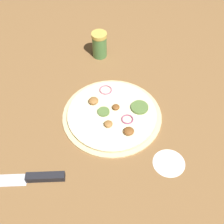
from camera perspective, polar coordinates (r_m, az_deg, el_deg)
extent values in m
plane|color=brown|center=(0.89, 0.00, -0.75)|extent=(3.00, 3.00, 0.00)
cylinder|color=beige|center=(0.89, 0.00, -0.58)|extent=(0.28, 0.28, 0.01)
cylinder|color=beige|center=(0.89, 0.00, -0.33)|extent=(0.25, 0.25, 0.00)
ellipsoid|color=brown|center=(0.89, 0.72, 0.91)|extent=(0.02, 0.02, 0.01)
cylinder|color=#567538|center=(0.90, 5.05, 0.87)|extent=(0.05, 0.05, 0.01)
cylinder|color=#567538|center=(0.88, -1.56, 0.06)|extent=(0.03, 0.03, 0.01)
ellipsoid|color=#996633|center=(0.91, -3.39, 2.07)|extent=(0.03, 0.03, 0.01)
torus|color=#A34C70|center=(0.94, -1.17, 4.07)|extent=(0.04, 0.04, 0.00)
ellipsoid|color=brown|center=(0.84, 2.85, -3.64)|extent=(0.03, 0.03, 0.01)
torus|color=#934266|center=(0.87, 2.83, -1.33)|extent=(0.03, 0.03, 0.00)
ellipsoid|color=#996633|center=(0.85, -0.67, -2.18)|extent=(0.02, 0.02, 0.01)
cube|color=black|center=(0.79, -12.06, -11.53)|extent=(0.07, 0.09, 0.02)
cylinder|color=#4C7F42|center=(1.06, -2.30, 11.94)|extent=(0.05, 0.05, 0.08)
cylinder|color=gold|center=(1.03, -2.37, 13.89)|extent=(0.05, 0.05, 0.01)
cylinder|color=white|center=(0.82, 10.36, -9.17)|extent=(0.08, 0.08, 0.00)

